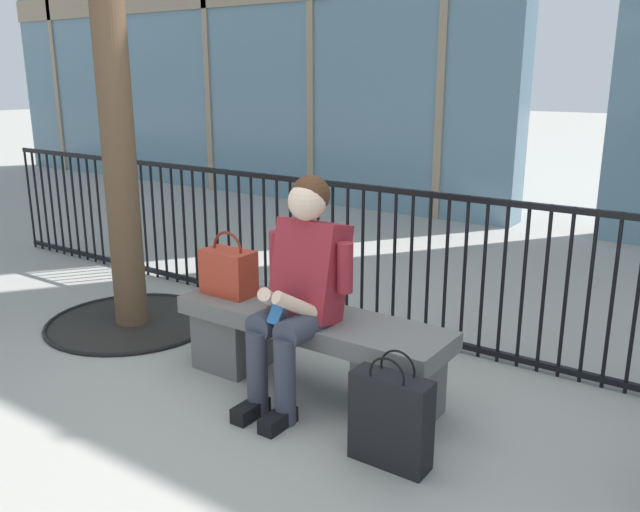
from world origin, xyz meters
TOP-DOWN VIEW (x-y plane):
  - ground_plane at (0.00, 0.00)m, footprint 60.00×60.00m
  - stone_bench at (0.00, 0.00)m, footprint 1.60×0.44m
  - seated_person_with_phone at (0.03, -0.13)m, footprint 0.52×0.66m
  - handbag_on_bench at (-0.58, -0.01)m, footprint 0.32×0.18m
  - shopping_bag at (0.73, -0.39)m, footprint 0.37×0.14m
  - plaza_railing at (0.00, 0.95)m, footprint 8.34×0.04m

SIDE VIEW (x-z plane):
  - ground_plane at x=0.00m, z-range 0.00..0.00m
  - shopping_bag at x=0.73m, z-range -0.05..0.49m
  - stone_bench at x=0.00m, z-range 0.05..0.50m
  - plaza_railing at x=0.00m, z-range 0.01..1.02m
  - handbag_on_bench at x=-0.58m, z-range 0.40..0.78m
  - seated_person_with_phone at x=0.03m, z-range 0.04..1.26m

